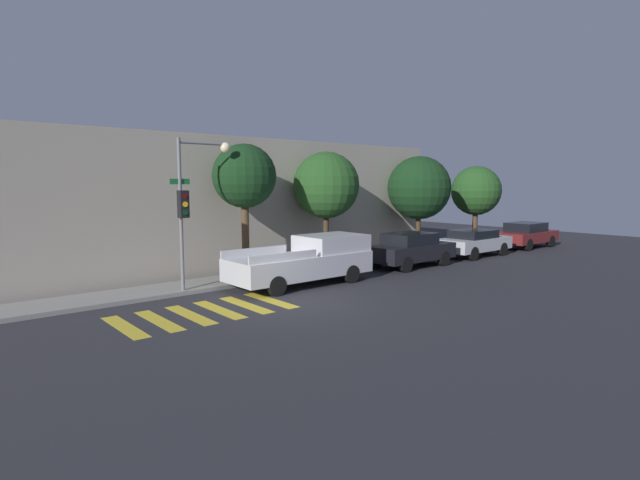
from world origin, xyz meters
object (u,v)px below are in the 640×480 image
(traffic_light_pole, at_px, (193,192))
(tree_far_end, at_px, (419,188))
(tree_behind_truck, at_px, (476,191))
(sedan_middle, at_px, (474,242))
(pickup_truck, at_px, (307,260))
(tree_midblock, at_px, (326,185))
(sedan_near_corner, at_px, (411,249))
(tree_near_corner, at_px, (244,177))
(sedan_far_end, at_px, (526,234))

(traffic_light_pole, height_order, tree_far_end, traffic_light_pole)
(tree_behind_truck, bearing_deg, tree_far_end, 180.00)
(sedan_middle, height_order, tree_behind_truck, tree_behind_truck)
(pickup_truck, xyz_separation_m, tree_midblock, (2.73, 2.11, 2.74))
(sedan_near_corner, xyz_separation_m, tree_behind_truck, (8.35, 2.11, 2.47))
(tree_near_corner, bearing_deg, tree_far_end, 0.00)
(sedan_far_end, bearing_deg, tree_near_corner, 173.18)
(tree_near_corner, bearing_deg, sedan_near_corner, -16.18)
(pickup_truck, bearing_deg, sedan_middle, -0.00)
(tree_midblock, bearing_deg, tree_behind_truck, 0.00)
(tree_far_end, xyz_separation_m, tree_behind_truck, (5.21, 0.00, -0.20))
(sedan_far_end, bearing_deg, sedan_middle, 180.00)
(tree_midblock, bearing_deg, pickup_truck, -142.33)
(sedan_near_corner, distance_m, sedan_middle, 5.00)
(tree_near_corner, bearing_deg, traffic_light_pole, -161.63)
(sedan_near_corner, distance_m, tree_midblock, 4.75)
(sedan_far_end, height_order, tree_behind_truck, tree_behind_truck)
(pickup_truck, height_order, sedan_near_corner, pickup_truck)
(traffic_light_pole, distance_m, tree_midblock, 6.68)
(traffic_light_pole, bearing_deg, tree_midblock, 7.23)
(traffic_light_pole, distance_m, tree_behind_truck, 18.17)
(pickup_truck, height_order, tree_behind_truck, tree_behind_truck)
(sedan_far_end, bearing_deg, sedan_near_corner, 180.00)
(sedan_near_corner, xyz_separation_m, tree_far_end, (3.14, 2.11, 2.68))
(sedan_near_corner, bearing_deg, tree_near_corner, 163.82)
(pickup_truck, xyz_separation_m, sedan_middle, (10.91, -0.00, -0.16))
(tree_near_corner, bearing_deg, tree_midblock, 0.00)
(tree_near_corner, bearing_deg, sedan_far_end, -6.82)
(sedan_far_end, xyz_separation_m, tree_behind_truck, (-2.02, 2.11, 2.50))
(sedan_near_corner, height_order, sedan_middle, sedan_near_corner)
(tree_midblock, bearing_deg, sedan_middle, -14.46)
(traffic_light_pole, height_order, pickup_truck, traffic_light_pole)
(traffic_light_pole, height_order, tree_near_corner, tree_near_corner)
(tree_midblock, bearing_deg, tree_far_end, 0.00)
(traffic_light_pole, xyz_separation_m, sedan_middle, (14.81, -1.27, -2.69))
(sedan_near_corner, distance_m, tree_far_end, 4.64)
(tree_far_end, bearing_deg, sedan_middle, -48.59)
(traffic_light_pole, relative_size, tree_midblock, 1.03)
(tree_midblock, height_order, tree_behind_truck, tree_midblock)
(sedan_far_end, distance_m, tree_midblock, 14.01)
(pickup_truck, bearing_deg, sedan_far_end, -0.00)
(pickup_truck, distance_m, sedan_middle, 10.91)
(sedan_near_corner, height_order, sedan_far_end, sedan_near_corner)
(sedan_near_corner, bearing_deg, traffic_light_pole, 172.62)
(traffic_light_pole, distance_m, pickup_truck, 4.81)
(tree_near_corner, relative_size, tree_midblock, 1.03)
(tree_behind_truck, bearing_deg, sedan_near_corner, -165.82)
(traffic_light_pole, xyz_separation_m, sedan_near_corner, (9.80, -1.27, -2.62))
(tree_midblock, distance_m, tree_far_end, 6.32)
(pickup_truck, xyz_separation_m, sedan_near_corner, (5.91, -0.00, -0.09))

